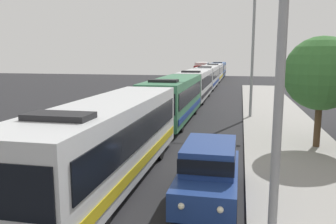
{
  "coord_description": "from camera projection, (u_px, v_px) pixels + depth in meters",
  "views": [
    {
      "loc": [
        3.3,
        1.85,
        4.71
      ],
      "look_at": [
        -0.02,
        17.58,
        2.02
      ],
      "focal_mm": 36.78,
      "sensor_mm": 36.0,
      "label": 1
    }
  ],
  "objects": [
    {
      "name": "bus_lead",
      "position": [
        110.0,
        139.0,
        12.53
      ],
      "size": [
        2.58,
        11.65,
        3.21
      ],
      "color": "silver",
      "rests_on": "ground_plane"
    },
    {
      "name": "bus_second_in_line",
      "position": [
        174.0,
        98.0,
        24.48
      ],
      "size": [
        2.58,
        11.25,
        3.21
      ],
      "color": "#33724C",
      "rests_on": "ground_plane"
    },
    {
      "name": "bus_middle",
      "position": [
        195.0,
        84.0,
        35.96
      ],
      "size": [
        2.58,
        11.45,
        3.21
      ],
      "color": "silver",
      "rests_on": "ground_plane"
    },
    {
      "name": "bus_fourth_in_line",
      "position": [
        207.0,
        76.0,
        48.16
      ],
      "size": [
        2.58,
        11.68,
        3.21
      ],
      "color": "silver",
      "rests_on": "ground_plane"
    },
    {
      "name": "bus_rear",
      "position": [
        214.0,
        72.0,
        60.8
      ],
      "size": [
        2.58,
        11.23,
        3.21
      ],
      "color": "silver",
      "rests_on": "ground_plane"
    },
    {
      "name": "bus_tail_end",
      "position": [
        219.0,
        69.0,
        72.89
      ],
      "size": [
        2.58,
        12.13,
        3.21
      ],
      "color": "#284C8C",
      "rests_on": "ground_plane"
    },
    {
      "name": "white_suv",
      "position": [
        209.0,
        170.0,
        11.14
      ],
      "size": [
        1.86,
        4.71,
        1.9
      ],
      "color": "navy",
      "rests_on": "ground_plane"
    },
    {
      "name": "box_truck_oncoming",
      "position": [
        202.0,
        69.0,
        70.49
      ],
      "size": [
        2.35,
        7.27,
        3.15
      ],
      "color": "maroon",
      "rests_on": "ground_plane"
    },
    {
      "name": "streetlamp_near",
      "position": [
        283.0,
        17.0,
        6.91
      ],
      "size": [
        5.98,
        0.28,
        8.72
      ],
      "color": "gray",
      "rests_on": "sidewalk"
    },
    {
      "name": "streetlamp_mid",
      "position": [
        253.0,
        43.0,
        24.82
      ],
      "size": [
        5.07,
        0.28,
        8.98
      ],
      "color": "gray",
      "rests_on": "sidewalk"
    },
    {
      "name": "roadside_tree",
      "position": [
        321.0,
        74.0,
        16.7
      ],
      "size": [
        3.6,
        3.6,
        5.47
      ],
      "color": "#4C3823",
      "rests_on": "sidewalk"
    }
  ]
}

